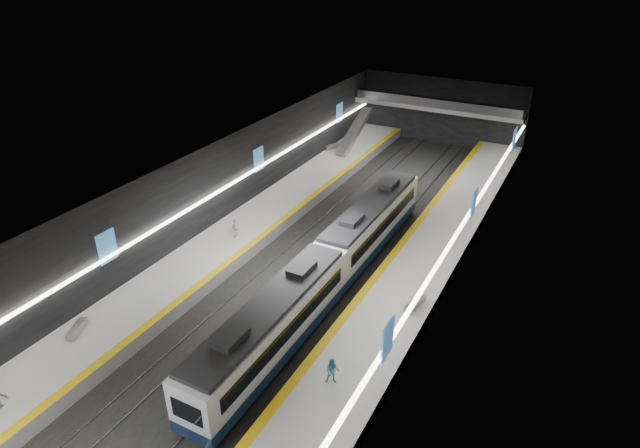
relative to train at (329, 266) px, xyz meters
The scene contains 23 objects.
ground 3.33m from the train, behind, with size 70.00×70.00×0.00m, color black.
ceiling 6.32m from the train, behind, with size 20.00×70.00×0.04m, color beige.
wall_left 12.63m from the train, behind, with size 0.04×70.00×8.00m, color black.
wall_right 7.71m from the train, ahead, with size 0.04×70.00×8.00m, color black.
wall_back 35.18m from the train, 94.08° to the left, with size 20.00×0.04×8.00m, color black.
platform_left 10.14m from the train, behind, with size 5.00×70.00×1.00m, color slate.
tile_surface_left 10.07m from the train, behind, with size 5.00×70.00×0.02m, color #AEAEA9.
tactile_strip_left 7.89m from the train, behind, with size 0.60×70.00×0.02m, color #DDAD0B.
platform_right 5.28m from the train, ahead, with size 5.00×70.00×1.00m, color slate.
tile_surface_right 5.14m from the train, ahead, with size 5.00×70.00×0.02m, color #AEAEA9.
tactile_strip_right 3.04m from the train, ahead, with size 0.60×70.00×0.02m, color #DDAD0B.
rails 3.29m from the train, behind, with size 6.52×70.00×0.12m.
train is the anchor object (origin of this frame).
ad_posters 3.56m from the train, 157.41° to the left, with size 19.94×53.50×2.20m.
cove_light_left 12.40m from the train, behind, with size 0.25×68.60×0.12m, color white.
cove_light_right 7.47m from the train, ahead, with size 0.25×68.60×0.12m, color white.
mezzanine_bridge 33.18m from the train, 94.34° to the left, with size 20.00×3.00×1.50m.
escalator 27.90m from the train, 111.01° to the left, with size 1.20×8.00×0.60m, color #99999E.
bench_left_near 16.62m from the train, 132.05° to the right, with size 0.52×1.87×0.46m, color #99999E.
bench_left_far 27.16m from the train, 116.24° to the left, with size 0.57×2.05×0.50m, color #99999E.
bench_right_far 6.53m from the train, ahead, with size 0.57×2.04×0.50m, color #99999E.
passenger_right_b 9.92m from the train, 61.70° to the right, with size 0.78×0.61×1.61m, color #4F9AAC.
passenger_left_a 9.79m from the train, 167.55° to the left, with size 0.99×0.41×1.69m, color silver.
Camera 1 is at (16.78, -28.30, 22.43)m, focal length 30.00 mm.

